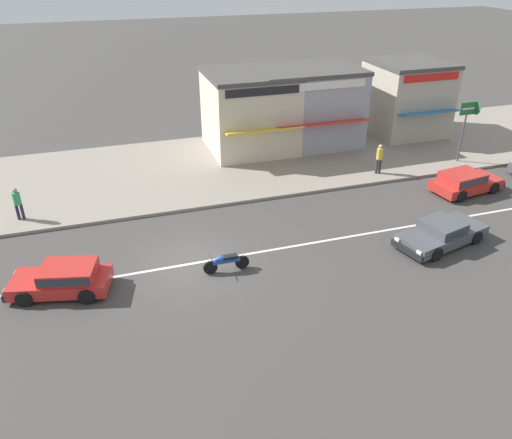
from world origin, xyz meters
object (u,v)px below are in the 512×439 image
shopfront_corner_warung (250,111)px  shopfront_mid_block (306,106)px  pedestrian_mid_kerb (17,201)px  shopfront_far_kios (406,97)px  hatchback_red_4 (465,181)px  pedestrian_by_shop (379,157)px  motorcycle_0 (226,262)px  hatchback_red_1 (63,278)px  sedan_dark_grey_2 (441,233)px  arrow_signboard (475,111)px

shopfront_corner_warung → shopfront_mid_block: 3.60m
shopfront_corner_warung → shopfront_mid_block: (3.60, -0.15, 0.02)m
pedestrian_mid_kerb → shopfront_far_kios: bearing=13.4°
hatchback_red_4 → pedestrian_by_shop: pedestrian_by_shop is taller
motorcycle_0 → shopfront_far_kios: bearing=38.4°
hatchback_red_1 → hatchback_red_4: same height
motorcycle_0 → shopfront_mid_block: (8.41, 12.33, 2.10)m
pedestrian_mid_kerb → shopfront_mid_block: bearing=18.8°
shopfront_mid_block → shopfront_far_kios: 7.20m
hatchback_red_1 → motorcycle_0: 6.02m
sedan_dark_grey_2 → pedestrian_by_shop: pedestrian_by_shop is taller
shopfront_far_kios → pedestrian_by_shop: bearing=-131.5°
shopfront_corner_warung → shopfront_far_kios: (10.80, -0.12, 0.00)m
hatchback_red_4 → hatchback_red_1: bearing=-172.0°
hatchback_red_1 → shopfront_corner_warung: 16.24m
pedestrian_mid_kerb → shopfront_corner_warung: 14.11m
hatchback_red_1 → motorcycle_0: size_ratio=2.10×
hatchback_red_4 → shopfront_mid_block: bearing=119.9°
shopfront_far_kios → shopfront_mid_block: bearing=-179.7°
hatchback_red_4 → sedan_dark_grey_2: bearing=-136.9°
sedan_dark_grey_2 → shopfront_corner_warung: (-4.48, 13.25, 1.96)m
sedan_dark_grey_2 → pedestrian_mid_kerb: pedestrian_mid_kerb is taller
hatchback_red_1 → pedestrian_by_shop: pedestrian_by_shop is taller
hatchback_red_1 → pedestrian_by_shop: (16.42, 6.00, 0.53)m
hatchback_red_4 → motorcycle_0: bearing=-166.5°
sedan_dark_grey_2 → shopfront_mid_block: (-0.88, 13.10, 1.98)m
shopfront_corner_warung → shopfront_far_kios: 10.80m
pedestrian_mid_kerb → sedan_dark_grey_2: bearing=-23.5°
pedestrian_by_shop → pedestrian_mid_kerb: bearing=179.3°
hatchback_red_1 → pedestrian_by_shop: 17.49m
arrow_signboard → shopfront_far_kios: bearing=97.2°
motorcycle_0 → shopfront_corner_warung: 13.53m
hatchback_red_4 → shopfront_mid_block: size_ratio=0.61×
motorcycle_0 → hatchback_red_1: bearing=175.2°
hatchback_red_1 → arrow_signboard: bearing=15.4°
sedan_dark_grey_2 → arrow_signboard: bearing=46.5°
pedestrian_mid_kerb → shopfront_corner_warung: shopfront_corner_warung is taller
shopfront_mid_block → shopfront_far_kios: size_ratio=1.18×
shopfront_mid_block → shopfront_corner_warung: bearing=177.6°
sedan_dark_grey_2 → shopfront_corner_warung: size_ratio=0.75×
motorcycle_0 → sedan_dark_grey_2: bearing=-4.8°
hatchback_red_4 → pedestrian_by_shop: (-3.18, 3.24, 0.53)m
hatchback_red_1 → sedan_dark_grey_2: hatchback_red_1 is taller
sedan_dark_grey_2 → hatchback_red_4: size_ratio=1.12×
arrow_signboard → shopfront_far_kios: size_ratio=0.65×
hatchback_red_1 → hatchback_red_4: bearing=8.0°
motorcycle_0 → pedestrian_by_shop: size_ratio=1.11×
hatchback_red_4 → pedestrian_mid_kerb: bearing=170.9°
shopfront_corner_warung → shopfront_far_kios: size_ratio=1.08×
pedestrian_by_shop → shopfront_far_kios: (5.18, 5.85, 1.38)m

